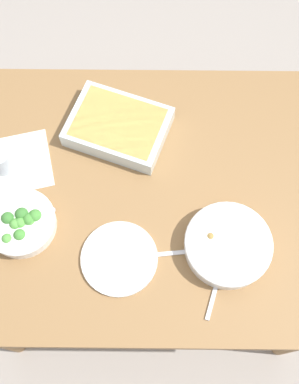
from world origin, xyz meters
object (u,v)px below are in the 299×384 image
Objects in this scene: drink_cup at (2,161)px; side_plate at (119,258)px; spoon_by_stew at (218,280)px; baking_dish at (118,126)px; spoon_spare at (19,165)px; fork_on_table at (163,254)px; broccoli_bowl at (21,223)px; stew_bowl at (228,245)px; spoon_by_broccoli at (36,219)px.

drink_cup is 0.47m from side_plate.
baking_dish is at bearing -58.43° from spoon_by_stew.
spoon_spare reaches higher than fork_on_table.
broccoli_bowl is at bearing 100.37° from spoon_spare.
baking_dish is 4.20× the size of drink_cup.
fork_on_table is at bearing 147.96° from spoon_spare.
drink_cup is at bearing 4.29° from spoon_spare.
spoon_spare is (0.63, -0.26, -0.03)m from stew_bowl.
fork_on_table is at bearing -173.43° from side_plate.
drink_cup is 0.53× the size of spoon_by_broccoli.
baking_dish reaches higher than fork_on_table.
baking_dish is 0.37m from drink_cup.
stew_bowl is 1.13× the size of side_plate.
drink_cup is 0.49× the size of spoon_by_stew.
spoon_spare is at bearing -67.61° from spoon_by_broccoli.
stew_bowl is 1.44× the size of spoon_by_stew.
spoon_spare is (0.31, 0.12, -0.03)m from baking_dish.
side_plate is 0.13m from fork_on_table.
spoon_by_broccoli is 0.39m from fork_on_table.
stew_bowl is at bearing 130.12° from baking_dish.
spoon_by_stew is (-0.64, 0.35, -0.03)m from drink_cup.
spoon_by_stew and spoon_by_broccoli have the same top height.
stew_bowl is 0.68m from spoon_spare.
side_plate is at bearing 141.45° from drink_cup.
stew_bowl reaches higher than spoon_by_stew.
side_plate is 0.44m from spoon_spare.
stew_bowl is 1.56× the size of spoon_by_broccoli.
broccoli_bowl is at bearing 50.07° from baking_dish.
side_plate is 1.24× the size of fork_on_table.
stew_bowl is 0.56m from spoon_by_broccoli.
spoon_by_broccoli is (-0.04, -0.02, -0.03)m from broccoli_bowl.
drink_cup is 0.48× the size of spoon_spare.
spoon_by_broccoli is (0.53, -0.18, 0.00)m from spoon_by_stew.
spoon_by_stew is at bearing 167.81° from side_plate.
spoon_by_broccoli is (0.23, 0.30, -0.03)m from baking_dish.
stew_bowl is 0.70× the size of baking_dish.
broccoli_bowl is 0.05m from spoon_by_broccoli.
spoon_by_stew is at bearing 161.37° from spoon_by_broccoli.
drink_cup reaches higher than baking_dish.
fork_on_table is (0.18, 0.02, -0.03)m from stew_bowl.
stew_bowl is at bearing -173.58° from side_plate.
baking_dish reaches higher than side_plate.
baking_dish is 0.43m from fork_on_table.
spoon_spare is (0.32, -0.29, -0.00)m from side_plate.
spoon_by_broccoli is at bearing 52.11° from baking_dish.
broccoli_bowl reaches higher than spoon_by_broccoli.
spoon_by_broccoli is (0.56, -0.08, -0.03)m from stew_bowl.
spoon_by_stew is (-0.56, 0.16, -0.03)m from broccoli_bowl.
side_plate is 0.28m from spoon_by_stew.
side_plate is (0.31, 0.03, -0.03)m from stew_bowl.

